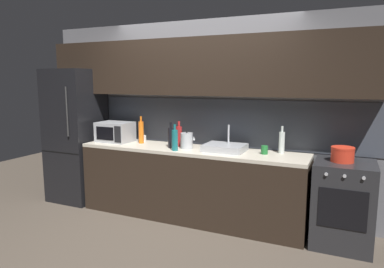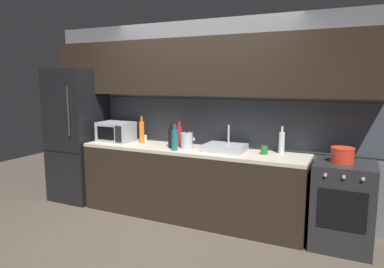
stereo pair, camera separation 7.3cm
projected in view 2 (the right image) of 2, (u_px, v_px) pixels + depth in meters
ground_plane at (153, 247)px, 3.67m from camera, size 10.00×10.00×0.00m
back_wall at (200, 95)px, 4.50m from camera, size 4.61×0.44×2.50m
counter_run at (190, 183)px, 4.40m from camera, size 2.87×0.60×0.90m
refrigerator at (78, 135)px, 5.10m from camera, size 0.68×0.69×1.89m
oven_range at (343, 205)px, 3.65m from camera, size 0.60×0.62×0.90m
microwave at (116, 132)px, 4.81m from camera, size 0.46×0.35×0.27m
sink_basin at (225, 148)px, 4.17m from camera, size 0.48×0.38×0.30m
kettle at (187, 141)px, 4.32m from camera, size 0.19×0.15×0.22m
wine_bottle_clear at (282, 142)px, 4.02m from camera, size 0.07×0.07×0.32m
wine_bottle_red at (179, 136)px, 4.47m from camera, size 0.08×0.08×0.32m
wine_bottle_dark at (171, 137)px, 4.36m from camera, size 0.07×0.07×0.32m
wine_bottle_orange at (142, 132)px, 4.68m from camera, size 0.07×0.07×0.36m
wine_bottle_teal at (175, 140)px, 4.19m from camera, size 0.08×0.08×0.32m
mug_white at (144, 138)px, 4.83m from camera, size 0.08×0.08×0.09m
mug_green at (264, 150)px, 3.98m from camera, size 0.08×0.08×0.10m
cooking_pot at (342, 155)px, 3.58m from camera, size 0.23×0.23×0.16m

